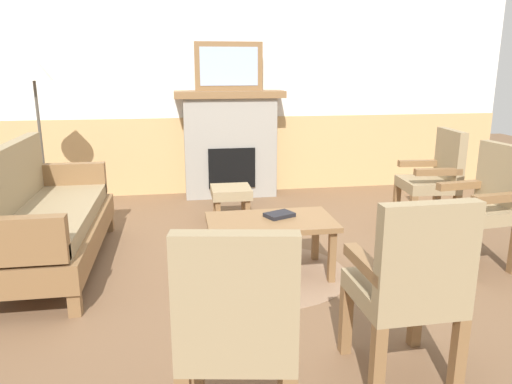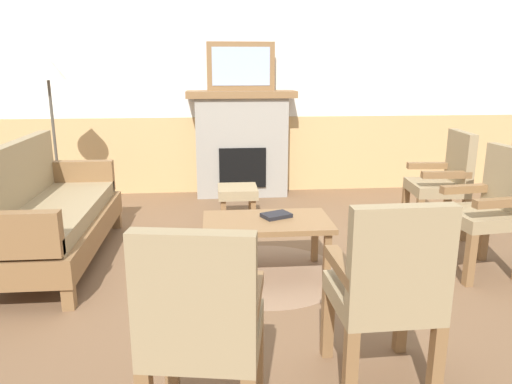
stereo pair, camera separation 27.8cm
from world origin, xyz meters
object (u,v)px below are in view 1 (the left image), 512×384
object	(u,v)px
book_on_table	(279,215)
armchair_near_fireplace	(486,201)
floor_lamp_by_couch	(34,78)
framed_picture	(229,66)
footstool	(231,194)
armchair_front_left	(237,324)
armchair_front_center	(410,282)
armchair_by_window_left	(435,175)
coffee_table	(271,226)
couch	(46,220)
fireplace	(230,143)

from	to	relation	value
book_on_table	armchair_near_fireplace	world-z (taller)	armchair_near_fireplace
floor_lamp_by_couch	book_on_table	bearing A→B (deg)	-38.48
framed_picture	footstool	world-z (taller)	framed_picture
book_on_table	armchair_front_left	bearing A→B (deg)	-107.35
framed_picture	armchair_near_fireplace	distance (m)	3.22
book_on_table	framed_picture	bearing A→B (deg)	93.03
armchair_front_center	armchair_by_window_left	bearing A→B (deg)	58.60
book_on_table	footstool	xyz separation A→B (m)	(-0.23, 1.31, -0.17)
armchair_front_center	armchair_near_fireplace	bearing A→B (deg)	45.56
coffee_table	armchair_by_window_left	xyz separation A→B (m)	(1.77, 0.81, 0.15)
couch	floor_lamp_by_couch	bearing A→B (deg)	103.67
couch	footstool	bearing A→B (deg)	31.75
armchair_by_window_left	couch	bearing A→B (deg)	-173.35
fireplace	book_on_table	distance (m)	2.37
fireplace	coffee_table	world-z (taller)	fireplace
couch	armchair_near_fireplace	world-z (taller)	same
footstool	floor_lamp_by_couch	size ratio (longest dim) A/B	0.24
couch	footstool	world-z (taller)	couch
fireplace	coffee_table	bearing A→B (deg)	-88.90
fireplace	armchair_near_fireplace	bearing A→B (deg)	-55.11
armchair_near_fireplace	armchair_front_center	bearing A→B (deg)	-134.44
coffee_table	armchair_near_fireplace	world-z (taller)	armchair_near_fireplace
footstool	book_on_table	bearing A→B (deg)	-80.02
couch	armchair_front_center	bearing A→B (deg)	-39.95
armchair_near_fireplace	armchair_by_window_left	size ratio (longest dim) A/B	1.00
armchair_near_fireplace	couch	bearing A→B (deg)	171.75
fireplace	footstool	size ratio (longest dim) A/B	3.25
armchair_by_window_left	footstool	bearing A→B (deg)	163.75
footstool	armchair_front_left	world-z (taller)	armchair_front_left
armchair_by_window_left	floor_lamp_by_couch	size ratio (longest dim) A/B	0.58
fireplace	armchair_front_center	size ratio (longest dim) A/B	1.33
footstool	floor_lamp_by_couch	xyz separation A→B (m)	(-1.89, 0.38, 1.17)
footstool	armchair_by_window_left	size ratio (longest dim) A/B	0.41
armchair_front_left	floor_lamp_by_couch	xyz separation A→B (m)	(-1.59, 3.41, 0.91)
fireplace	armchair_front_left	bearing A→B (deg)	-95.78
fireplace	framed_picture	xyz separation A→B (m)	(0.00, 0.00, 0.91)
armchair_near_fireplace	armchair_front_left	xyz separation A→B (m)	(-2.16, -1.56, 0.00)
armchair_front_center	footstool	bearing A→B (deg)	101.84
couch	armchair_by_window_left	xyz separation A→B (m)	(3.49, 0.41, 0.14)
armchair_front_left	floor_lamp_by_couch	distance (m)	3.87
floor_lamp_by_couch	armchair_front_center	bearing A→B (deg)	-51.81
fireplace	footstool	xyz separation A→B (m)	(-0.11, -1.04, -0.37)
floor_lamp_by_couch	footstool	bearing A→B (deg)	-11.28
fireplace	coffee_table	distance (m)	2.43
book_on_table	armchair_by_window_left	size ratio (longest dim) A/B	0.22
book_on_table	fireplace	bearing A→B (deg)	93.03
couch	coffee_table	distance (m)	1.76
fireplace	coffee_table	xyz separation A→B (m)	(0.05, -2.41, -0.27)
armchair_near_fireplace	armchair_front_center	size ratio (longest dim) A/B	1.00
fireplace	footstool	world-z (taller)	fireplace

